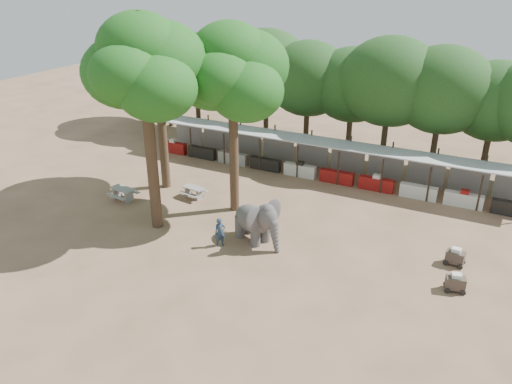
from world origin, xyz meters
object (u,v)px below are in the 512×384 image
at_px(handler, 220,232).
at_px(picnic_table_near, 123,192).
at_px(picnic_table_far, 194,191).
at_px(yard_tree_center, 143,67).
at_px(yard_tree_left, 157,66).
at_px(cart_front, 455,282).
at_px(elephant, 257,221).
at_px(yard_tree_back, 232,72).
at_px(cart_back, 455,257).

distance_m(handler, picnic_table_near, 8.95).
bearing_deg(picnic_table_far, yard_tree_center, -79.96).
height_order(yard_tree_left, cart_front, yard_tree_left).
bearing_deg(handler, elephant, -7.25).
bearing_deg(handler, yard_tree_left, 97.09).
distance_m(yard_tree_back, picnic_table_near, 10.91).
height_order(picnic_table_far, cart_front, cart_front).
relative_size(cart_front, cart_back, 1.02).
xyz_separation_m(handler, cart_back, (11.70, 3.76, -0.35)).
bearing_deg(yard_tree_left, handler, -35.83).
distance_m(yard_tree_left, yard_tree_back, 6.09).
relative_size(yard_tree_back, cart_front, 10.51).
distance_m(handler, picnic_table_far, 6.62).
xyz_separation_m(yard_tree_center, cart_back, (16.32, 3.26, -8.73)).
height_order(elephant, cart_front, elephant).
relative_size(yard_tree_left, picnic_table_near, 6.00).
xyz_separation_m(yard_tree_left, yard_tree_back, (6.00, -1.00, 0.34)).
height_order(handler, picnic_table_near, handler).
height_order(picnic_table_far, cart_back, cart_back).
bearing_deg(cart_front, yard_tree_back, 153.76).
distance_m(cart_front, cart_back, 2.40).
bearing_deg(cart_back, cart_front, -76.31).
bearing_deg(cart_back, picnic_table_near, -169.01).
bearing_deg(picnic_table_near, yard_tree_back, 25.14).
distance_m(yard_tree_left, cart_back, 20.88).
xyz_separation_m(elephant, cart_back, (10.11, 2.43, -0.81)).
distance_m(yard_tree_center, handler, 9.58).
relative_size(elephant, cart_front, 3.20).
distance_m(yard_tree_back, cart_back, 15.59).
xyz_separation_m(picnic_table_near, cart_back, (20.37, 1.54, -0.07)).
xyz_separation_m(yard_tree_left, handler, (7.61, -5.50, -7.38)).
height_order(yard_tree_left, elephant, yard_tree_left).
distance_m(picnic_table_far, cart_front, 17.04).
height_order(yard_tree_center, cart_front, yard_tree_center).
bearing_deg(yard_tree_back, picnic_table_near, -162.07).
bearing_deg(elephant, cart_front, 21.49).
bearing_deg(elephant, picnic_table_far, 173.81).
bearing_deg(handler, yard_tree_center, 126.78).
relative_size(picnic_table_near, cart_front, 1.70).
height_order(yard_tree_left, picnic_table_far, yard_tree_left).
xyz_separation_m(yard_tree_back, picnic_table_near, (-7.05, -2.28, -8.00)).
bearing_deg(picnic_table_far, elephant, -19.10).
height_order(yard_tree_left, picnic_table_near, yard_tree_left).
distance_m(yard_tree_center, yard_tree_back, 5.04).
height_order(yard_tree_back, picnic_table_far, yard_tree_back).
bearing_deg(elephant, picnic_table_near, -163.65).
xyz_separation_m(yard_tree_center, picnic_table_far, (-0.12, 4.12, -8.72)).
xyz_separation_m(handler, picnic_table_far, (-4.73, 4.62, -0.34)).
height_order(yard_tree_left, yard_tree_center, yard_tree_center).
relative_size(yard_tree_left, cart_back, 10.45).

